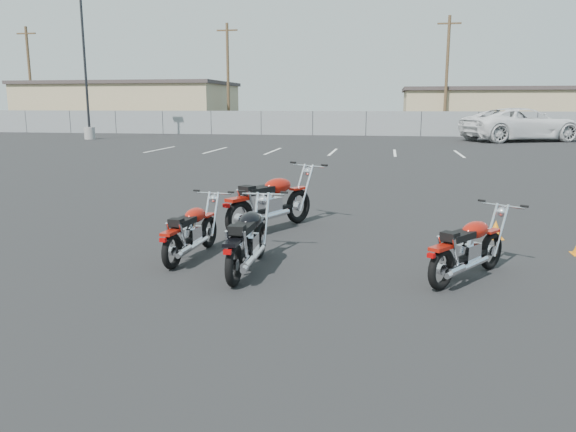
% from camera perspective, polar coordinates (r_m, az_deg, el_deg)
% --- Properties ---
extents(ground, '(120.00, 120.00, 0.00)m').
position_cam_1_polar(ground, '(8.14, -2.13, -5.26)').
color(ground, black).
rests_on(ground, ground).
extents(motorcycle_front_red, '(1.61, 2.27, 1.17)m').
position_cam_1_polar(motorcycle_front_red, '(10.42, -1.77, 1.43)').
color(motorcycle_front_red, black).
rests_on(motorcycle_front_red, ground).
extents(motorcycle_second_black, '(0.79, 2.05, 1.00)m').
position_cam_1_polar(motorcycle_second_black, '(7.87, -4.08, -2.41)').
color(motorcycle_second_black, black).
rests_on(motorcycle_second_black, ground).
extents(motorcycle_third_red, '(0.72, 1.87, 0.91)m').
position_cam_1_polar(motorcycle_third_red, '(8.67, -9.77, -1.54)').
color(motorcycle_third_red, black).
rests_on(motorcycle_third_red, ground).
extents(motorcycle_rear_red, '(1.44, 1.76, 0.94)m').
position_cam_1_polar(motorcycle_rear_red, '(7.88, 17.87, -3.14)').
color(motorcycle_rear_red, black).
rests_on(motorcycle_rear_red, ground).
extents(training_cone_near, '(0.27, 0.27, 0.32)m').
position_cam_1_polar(training_cone_near, '(10.49, 20.33, -1.29)').
color(training_cone_near, orange).
rests_on(training_cone_near, ground).
extents(light_pole_west, '(0.80, 0.70, 10.28)m').
position_cam_1_polar(light_pole_west, '(40.16, -19.72, 11.17)').
color(light_pole_west, gray).
rests_on(light_pole_west, ground).
extents(chainlink_fence, '(80.06, 0.06, 1.80)m').
position_cam_1_polar(chainlink_fence, '(42.68, 7.93, 9.30)').
color(chainlink_fence, slate).
rests_on(chainlink_fence, ground).
extents(tan_building_west, '(18.40, 10.40, 4.30)m').
position_cam_1_polar(tan_building_west, '(54.97, -15.71, 10.73)').
color(tan_building_west, tan).
rests_on(tan_building_west, ground).
extents(tan_building_east, '(14.40, 9.40, 3.70)m').
position_cam_1_polar(tan_building_east, '(52.29, 19.56, 10.17)').
color(tan_building_east, tan).
rests_on(tan_building_east, ground).
extents(utility_pole_a, '(1.80, 0.24, 9.00)m').
position_cam_1_polar(utility_pole_a, '(56.40, -24.74, 12.71)').
color(utility_pole_a, '#453320').
rests_on(utility_pole_a, ground).
extents(utility_pole_b, '(1.80, 0.24, 9.00)m').
position_cam_1_polar(utility_pole_b, '(49.60, -6.12, 13.98)').
color(utility_pole_b, '#453320').
rests_on(utility_pole_b, ground).
extents(utility_pole_c, '(1.80, 0.24, 9.00)m').
position_cam_1_polar(utility_pole_c, '(46.88, 15.83, 13.79)').
color(utility_pole_c, '#453320').
rests_on(utility_pole_c, ground).
extents(parking_line_stripes, '(15.12, 4.00, 0.01)m').
position_cam_1_polar(parking_line_stripes, '(28.03, 1.50, 6.57)').
color(parking_line_stripes, silver).
rests_on(parking_line_stripes, ground).
extents(white_van, '(6.62, 9.34, 3.30)m').
position_cam_1_polar(white_van, '(38.82, 22.74, 9.46)').
color(white_van, white).
rests_on(white_van, ground).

